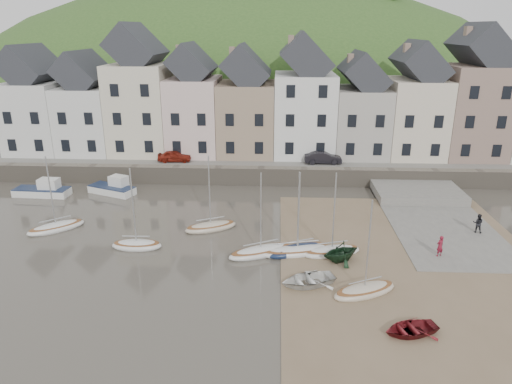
# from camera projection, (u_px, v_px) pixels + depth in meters

# --- Properties ---
(ground) EXTENTS (160.00, 160.00, 0.00)m
(ground) POSITION_uv_depth(u_px,v_px,m) (252.00, 262.00, 32.42)
(ground) COLOR #464137
(ground) RESTS_ON ground
(quay_land) EXTENTS (90.00, 30.00, 1.50)m
(quay_land) POSITION_uv_depth(u_px,v_px,m) (265.00, 143.00, 62.33)
(quay_land) COLOR #305120
(quay_land) RESTS_ON ground
(quay_street) EXTENTS (70.00, 7.00, 0.10)m
(quay_street) POSITION_uv_depth(u_px,v_px,m) (262.00, 161.00, 51.23)
(quay_street) COLOR slate
(quay_street) RESTS_ON quay_land
(seawall) EXTENTS (70.00, 1.20, 1.80)m
(seawall) POSITION_uv_depth(u_px,v_px,m) (261.00, 176.00, 48.14)
(seawall) COLOR slate
(seawall) RESTS_ON ground
(beach) EXTENTS (18.00, 26.00, 0.06)m
(beach) POSITION_uv_depth(u_px,v_px,m) (413.00, 265.00, 31.92)
(beach) COLOR brown
(beach) RESTS_ON ground
(slipway) EXTENTS (8.00, 18.00, 0.12)m
(slipway) POSITION_uv_depth(u_px,v_px,m) (436.00, 220.00, 39.26)
(slipway) COLOR slate
(slipway) RESTS_ON ground
(hillside) EXTENTS (134.40, 84.00, 84.00)m
(hillside) POSITION_uv_depth(u_px,v_px,m) (244.00, 201.00, 95.15)
(hillside) COLOR #305120
(hillside) RESTS_ON ground
(townhouse_terrace) EXTENTS (61.05, 8.00, 13.93)m
(townhouse_terrace) POSITION_uv_depth(u_px,v_px,m) (279.00, 103.00, 52.53)
(townhouse_terrace) COLOR silver
(townhouse_terrace) RESTS_ON quay_land
(sailboat_0) EXTENTS (4.38, 3.98, 6.32)m
(sailboat_0) POSITION_uv_depth(u_px,v_px,m) (56.00, 227.00, 37.37)
(sailboat_0) COLOR silver
(sailboat_0) RESTS_ON ground
(sailboat_1) EXTENTS (3.68, 1.56, 6.32)m
(sailboat_1) POSITION_uv_depth(u_px,v_px,m) (137.00, 245.00, 34.33)
(sailboat_1) COLOR silver
(sailboat_1) RESTS_ON ground
(sailboat_2) EXTENTS (4.47, 3.15, 6.32)m
(sailboat_2) POSITION_uv_depth(u_px,v_px,m) (211.00, 227.00, 37.47)
(sailboat_2) COLOR #C4B59C
(sailboat_2) RESTS_ON ground
(sailboat_3) EXTENTS (5.03, 3.54, 6.32)m
(sailboat_3) POSITION_uv_depth(u_px,v_px,m) (261.00, 251.00, 33.34)
(sailboat_3) COLOR silver
(sailboat_3) RESTS_ON ground
(sailboat_4) EXTENTS (5.65, 2.72, 6.32)m
(sailboat_4) POSITION_uv_depth(u_px,v_px,m) (298.00, 251.00, 33.41)
(sailboat_4) COLOR silver
(sailboat_4) RESTS_ON ground
(sailboat_5) EXTENTS (4.85, 3.30, 6.32)m
(sailboat_5) POSITION_uv_depth(u_px,v_px,m) (297.00, 250.00, 33.55)
(sailboat_5) COLOR #152343
(sailboat_5) RESTS_ON ground
(sailboat_6) EXTENTS (4.48, 2.68, 6.32)m
(sailboat_6) POSITION_uv_depth(u_px,v_px,m) (332.00, 251.00, 33.34)
(sailboat_6) COLOR silver
(sailboat_6) RESTS_ON ground
(sailboat_7) EXTENTS (4.49, 3.18, 6.32)m
(sailboat_7) POSITION_uv_depth(u_px,v_px,m) (365.00, 290.00, 28.39)
(sailboat_7) COLOR #C4B59C
(sailboat_7) RESTS_ON ground
(motorboat_0) EXTENTS (5.33, 2.04, 1.70)m
(motorboat_0) POSITION_uv_depth(u_px,v_px,m) (44.00, 190.00, 44.96)
(motorboat_0) COLOR silver
(motorboat_0) RESTS_ON ground
(motorboat_2) EXTENTS (4.95, 3.38, 1.70)m
(motorboat_2) POSITION_uv_depth(u_px,v_px,m) (114.00, 188.00, 45.60)
(motorboat_2) COLOR silver
(motorboat_2) RESTS_ON ground
(rowboat_white) EXTENTS (4.14, 3.55, 0.72)m
(rowboat_white) POSITION_uv_depth(u_px,v_px,m) (308.00, 280.00, 29.28)
(rowboat_white) COLOR white
(rowboat_white) RESTS_ON beach
(rowboat_green) EXTENTS (3.57, 3.42, 1.46)m
(rowboat_green) POSITION_uv_depth(u_px,v_px,m) (341.00, 251.00, 32.15)
(rowboat_green) COLOR black
(rowboat_green) RESTS_ON beach
(rowboat_red) EXTENTS (3.43, 2.87, 0.61)m
(rowboat_red) POSITION_uv_depth(u_px,v_px,m) (410.00, 329.00, 24.61)
(rowboat_red) COLOR maroon
(rowboat_red) RESTS_ON beach
(person_red) EXTENTS (0.66, 0.58, 1.53)m
(person_red) POSITION_uv_depth(u_px,v_px,m) (440.00, 246.00, 32.73)
(person_red) COLOR maroon
(person_red) RESTS_ON slipway
(person_dark) EXTENTS (0.91, 0.81, 1.53)m
(person_dark) POSITION_uv_depth(u_px,v_px,m) (478.00, 223.00, 36.55)
(person_dark) COLOR black
(person_dark) RESTS_ON slipway
(car_left) EXTENTS (3.63, 1.63, 1.21)m
(car_left) POSITION_uv_depth(u_px,v_px,m) (174.00, 156.00, 50.49)
(car_left) COLOR maroon
(car_left) RESTS_ON quay_street
(car_right) EXTENTS (3.95, 1.43, 1.29)m
(car_right) POSITION_uv_depth(u_px,v_px,m) (323.00, 158.00, 49.76)
(car_right) COLOR black
(car_right) RESTS_ON quay_street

